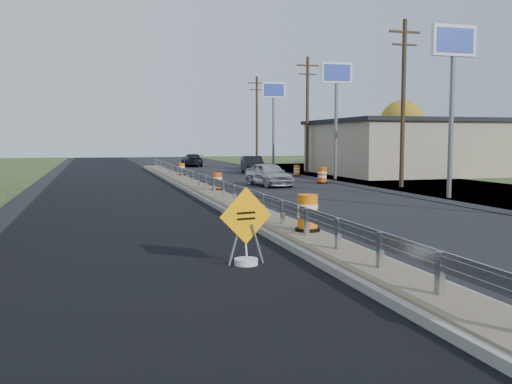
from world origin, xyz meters
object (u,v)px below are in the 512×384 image
object	(u,v)px
barrel_median_far	(181,169)
barrel_median_near	(308,214)
car_dark_mid	(252,165)
barrel_shoulder_near	(322,176)
car_silver	(269,174)
car_dark_far	(192,160)
caution_sign	(246,246)
barrel_median_mid	(217,182)
barrel_shoulder_mid	(297,171)

from	to	relation	value
barrel_median_far	barrel_median_near	bearing A→B (deg)	-90.68
barrel_median_far	car_dark_mid	world-z (taller)	car_dark_mid
barrel_median_far	barrel_shoulder_near	world-z (taller)	barrel_median_far
barrel_median_far	car_silver	bearing A→B (deg)	-63.52
car_dark_mid	barrel_shoulder_near	bearing A→B (deg)	-76.06
barrel_median_near	car_dark_mid	bearing A→B (deg)	77.30
car_dark_mid	car_dark_far	xyz separation A→B (m)	(-2.76, 12.98, -0.06)
caution_sign	car_dark_mid	distance (m)	33.90
barrel_median_far	car_dark_mid	bearing A→B (deg)	35.49
barrel_shoulder_near	barrel_median_mid	bearing A→B (deg)	-146.27
barrel_shoulder_near	car_dark_mid	xyz separation A→B (m)	(-1.31, 11.51, 0.21)
caution_sign	barrel_median_near	distance (m)	3.65
caution_sign	car_silver	world-z (taller)	caution_sign
caution_sign	barrel_median_far	xyz separation A→B (m)	(2.76, 28.03, 0.20)
car_dark_far	caution_sign	bearing A→B (deg)	83.40
caution_sign	car_silver	bearing A→B (deg)	59.90
barrel_median_mid	car_dark_far	size ratio (longest dim) A/B	0.19
barrel_median_near	car_silver	world-z (taller)	car_silver
barrel_median_near	car_dark_mid	size ratio (longest dim) A/B	0.24
car_dark_mid	caution_sign	bearing A→B (deg)	-98.33
barrel_shoulder_near	car_silver	world-z (taller)	car_silver
barrel_median_far	car_silver	size ratio (longest dim) A/B	0.21
car_silver	car_dark_mid	bearing A→B (deg)	71.17
barrel_median_mid	barrel_shoulder_mid	bearing A→B (deg)	54.80
barrel_median_far	caution_sign	bearing A→B (deg)	-95.62
barrel_median_near	barrel_median_mid	world-z (taller)	barrel_median_near
barrel_median_far	car_silver	xyz separation A→B (m)	(3.97, -7.96, 0.06)
barrel_median_near	car_silver	xyz separation A→B (m)	(4.27, 17.39, -0.02)
barrel_median_mid	car_silver	bearing A→B (deg)	46.18
car_silver	car_dark_mid	world-z (taller)	car_dark_mid
caution_sign	car_dark_mid	world-z (taller)	caution_sign
barrel_median_near	barrel_shoulder_mid	bearing A→B (deg)	70.67
barrel_median_far	car_dark_far	distance (m)	17.97
caution_sign	car_dark_far	distance (m)	46.07
caution_sign	car_dark_far	xyz separation A→B (m)	(6.45, 45.61, 0.20)
car_dark_mid	car_silver	bearing A→B (deg)	-93.75
caution_sign	barrel_shoulder_near	xyz separation A→B (m)	(10.52, 21.12, 0.05)
barrel_median_mid	car_dark_far	world-z (taller)	car_dark_far
caution_sign	barrel_median_mid	xyz separation A→B (m)	(2.76, 15.93, 0.20)
barrel_median_far	car_silver	world-z (taller)	car_silver
car_dark_mid	car_dark_far	size ratio (longest dim) A/B	0.97
barrel_median_near	car_dark_far	world-z (taller)	car_dark_far
caution_sign	barrel_median_mid	bearing A→B (deg)	68.61
barrel_median_near	barrel_median_far	bearing A→B (deg)	89.32
car_silver	car_dark_far	xyz separation A→B (m)	(-0.27, 25.54, -0.06)
barrel_median_mid	barrel_median_near	bearing A→B (deg)	-91.30
car_silver	barrel_median_far	bearing A→B (deg)	108.84
barrel_median_mid	barrel_shoulder_near	distance (m)	9.34
caution_sign	barrel_shoulder_near	bearing A→B (deg)	51.94
caution_sign	barrel_median_far	size ratio (longest dim) A/B	2.01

